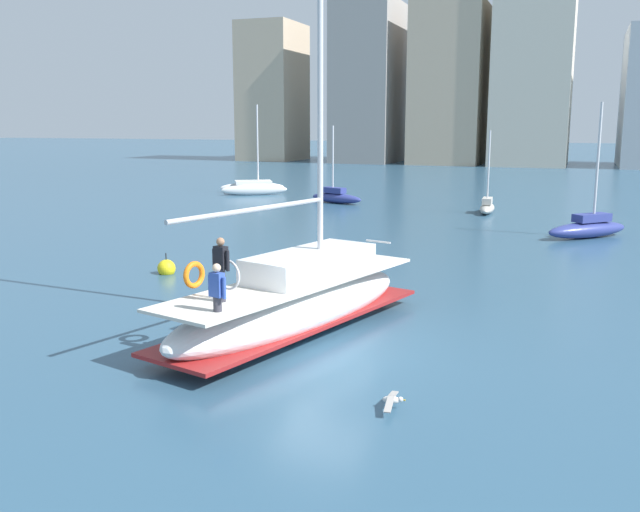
{
  "coord_description": "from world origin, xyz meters",
  "views": [
    {
      "loc": [
        5.91,
        -16.04,
        5.74
      ],
      "look_at": [
        -1.26,
        3.38,
        1.8
      ],
      "focal_mm": 39.47,
      "sensor_mm": 36.0,
      "label": 1
    }
  ],
  "objects_px": {
    "main_sailboat": "(297,300)",
    "moored_sloop_near": "(487,206)",
    "mooring_buoy": "(166,268)",
    "moored_cutter_left": "(253,186)",
    "seagull": "(392,400)",
    "moored_cutter_right": "(336,196)",
    "moored_sloop_far": "(588,227)"
  },
  "relations": [
    {
      "from": "main_sailboat",
      "to": "mooring_buoy",
      "type": "xyz_separation_m",
      "value": [
        -7.59,
        5.32,
        -0.7
      ]
    },
    {
      "from": "main_sailboat",
      "to": "moored_sloop_near",
      "type": "distance_m",
      "value": 28.47
    },
    {
      "from": "moored_sloop_far",
      "to": "main_sailboat",
      "type": "bearing_deg",
      "value": -110.93
    },
    {
      "from": "moored_sloop_near",
      "to": "moored_cutter_left",
      "type": "bearing_deg",
      "value": 162.79
    },
    {
      "from": "moored_cutter_right",
      "to": "seagull",
      "type": "relative_size",
      "value": 4.83
    },
    {
      "from": "mooring_buoy",
      "to": "moored_cutter_right",
      "type": "bearing_deg",
      "value": 93.94
    },
    {
      "from": "seagull",
      "to": "mooring_buoy",
      "type": "height_order",
      "value": "mooring_buoy"
    },
    {
      "from": "moored_cutter_left",
      "to": "moored_sloop_far",
      "type": "bearing_deg",
      "value": -29.29
    },
    {
      "from": "main_sailboat",
      "to": "moored_cutter_right",
      "type": "relative_size",
      "value": 2.41
    },
    {
      "from": "moored_sloop_near",
      "to": "moored_sloop_far",
      "type": "relative_size",
      "value": 0.78
    },
    {
      "from": "seagull",
      "to": "mooring_buoy",
      "type": "relative_size",
      "value": 1.21
    },
    {
      "from": "moored_sloop_far",
      "to": "moored_cutter_left",
      "type": "distance_m",
      "value": 29.26
    },
    {
      "from": "moored_cutter_left",
      "to": "moored_cutter_right",
      "type": "distance_m",
      "value": 9.4
    },
    {
      "from": "moored_sloop_near",
      "to": "seagull",
      "type": "bearing_deg",
      "value": -86.2
    },
    {
      "from": "moored_cutter_left",
      "to": "mooring_buoy",
      "type": "height_order",
      "value": "moored_cutter_left"
    },
    {
      "from": "moored_sloop_far",
      "to": "moored_cutter_right",
      "type": "relative_size",
      "value": 1.22
    },
    {
      "from": "moored_cutter_left",
      "to": "seagull",
      "type": "xyz_separation_m",
      "value": [
        21.67,
        -38.78,
        -0.41
      ]
    },
    {
      "from": "main_sailboat",
      "to": "moored_sloop_far",
      "type": "xyz_separation_m",
      "value": [
        7.7,
        20.14,
        -0.38
      ]
    },
    {
      "from": "moored_sloop_near",
      "to": "moored_cutter_left",
      "type": "xyz_separation_m",
      "value": [
        -19.5,
        6.04,
        0.17
      ]
    },
    {
      "from": "moored_cutter_left",
      "to": "moored_cutter_right",
      "type": "relative_size",
      "value": 1.3
    },
    {
      "from": "moored_sloop_far",
      "to": "moored_cutter_left",
      "type": "xyz_separation_m",
      "value": [
        -25.52,
        14.32,
        0.07
      ]
    },
    {
      "from": "seagull",
      "to": "mooring_buoy",
      "type": "distance_m",
      "value": 14.96
    },
    {
      "from": "moored_cutter_left",
      "to": "seagull",
      "type": "bearing_deg",
      "value": -60.8
    },
    {
      "from": "seagull",
      "to": "moored_cutter_left",
      "type": "bearing_deg",
      "value": 119.2
    },
    {
      "from": "moored_sloop_near",
      "to": "moored_cutter_right",
      "type": "height_order",
      "value": "moored_cutter_right"
    },
    {
      "from": "mooring_buoy",
      "to": "moored_sloop_far",
      "type": "bearing_deg",
      "value": 44.11
    },
    {
      "from": "moored_sloop_near",
      "to": "mooring_buoy",
      "type": "xyz_separation_m",
      "value": [
        -9.26,
        -23.1,
        -0.22
      ]
    },
    {
      "from": "moored_sloop_near",
      "to": "mooring_buoy",
      "type": "bearing_deg",
      "value": -111.85
    },
    {
      "from": "main_sailboat",
      "to": "moored_cutter_right",
      "type": "distance_m",
      "value": 31.86
    },
    {
      "from": "moored_sloop_far",
      "to": "mooring_buoy",
      "type": "bearing_deg",
      "value": -135.89
    },
    {
      "from": "moored_sloop_far",
      "to": "moored_cutter_right",
      "type": "distance_m",
      "value": 19.9
    },
    {
      "from": "main_sailboat",
      "to": "moored_sloop_near",
      "type": "relative_size",
      "value": 2.53
    }
  ]
}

